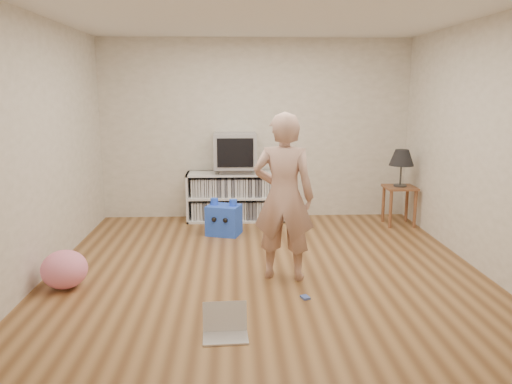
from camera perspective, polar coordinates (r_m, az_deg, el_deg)
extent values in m
plane|color=brown|center=(5.41, 1.01, -8.57)|extent=(4.50, 4.50, 0.00)
cube|color=beige|center=(7.35, -0.04, 7.15)|extent=(4.50, 0.02, 2.60)
cube|color=beige|center=(2.90, 3.85, 0.37)|extent=(4.50, 0.02, 2.60)
cube|color=beige|center=(5.46, -23.31, 4.70)|extent=(0.02, 4.50, 2.60)
cube|color=beige|center=(5.72, 24.28, 4.89)|extent=(0.02, 4.50, 2.60)
cube|color=white|center=(5.14, 1.12, 19.80)|extent=(4.50, 4.50, 0.01)
cube|color=white|center=(7.46, -2.36, -0.17)|extent=(1.40, 0.03, 0.70)
cube|color=white|center=(7.29, -7.74, -0.55)|extent=(0.03, 0.45, 0.70)
cube|color=white|center=(7.29, 3.04, -0.46)|extent=(0.03, 0.45, 0.70)
cube|color=white|center=(7.33, -2.33, -3.07)|extent=(1.40, 0.45, 0.03)
cube|color=white|center=(7.25, -2.35, -0.51)|extent=(1.34, 0.45, 0.03)
cube|color=white|center=(7.19, -2.37, 2.10)|extent=(1.40, 0.45, 0.03)
cube|color=silver|center=(7.25, -2.35, -0.51)|extent=(1.26, 0.36, 0.64)
cube|color=gray|center=(7.18, -2.37, 2.50)|extent=(0.45, 0.35, 0.07)
cube|color=#95959A|center=(7.15, -2.39, 4.75)|extent=(0.60, 0.52, 0.50)
cube|color=black|center=(6.88, -2.39, 4.50)|extent=(0.50, 0.01, 0.40)
cylinder|color=brown|center=(7.08, 15.13, -1.95)|extent=(0.04, 0.04, 0.52)
cylinder|color=brown|center=(7.19, 17.72, -1.90)|extent=(0.04, 0.04, 0.52)
cylinder|color=brown|center=(7.40, 14.35, -1.35)|extent=(0.04, 0.04, 0.52)
cylinder|color=brown|center=(7.50, 16.83, -1.30)|extent=(0.04, 0.04, 0.52)
cube|color=brown|center=(7.23, 16.13, 0.50)|extent=(0.42, 0.42, 0.03)
cylinder|color=#333333|center=(7.23, 16.14, 0.72)|extent=(0.18, 0.18, 0.02)
cylinder|color=#333333|center=(7.20, 16.22, 2.07)|extent=(0.02, 0.02, 0.32)
imported|color=tan|center=(4.91, 3.18, -0.58)|extent=(0.68, 0.52, 1.66)
cube|color=silver|center=(3.98, -3.51, -16.24)|extent=(0.35, 0.26, 0.02)
cube|color=silver|center=(4.03, -3.58, -13.98)|extent=(0.35, 0.09, 0.22)
cube|color=black|center=(4.03, -3.58, -13.98)|extent=(0.30, 0.07, 0.18)
cube|color=#435BB3|center=(4.67, 5.64, -11.89)|extent=(0.09, 0.11, 0.02)
cube|color=blue|center=(6.56, -3.69, -3.20)|extent=(0.49, 0.44, 0.39)
cylinder|color=blue|center=(6.55, -4.79, -1.09)|extent=(0.10, 0.10, 0.09)
cylinder|color=blue|center=(6.46, -2.62, -1.23)|extent=(0.10, 0.10, 0.09)
sphere|color=black|center=(6.42, -4.82, -3.14)|extent=(0.07, 0.07, 0.07)
sphere|color=black|center=(6.37, -3.53, -3.24)|extent=(0.07, 0.07, 0.07)
ellipsoid|color=pink|center=(5.15, -21.05, -8.25)|extent=(0.49, 0.49, 0.37)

